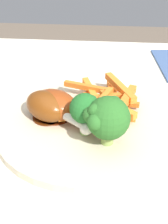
{
  "coord_description": "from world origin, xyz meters",
  "views": [
    {
      "loc": [
        0.11,
        -0.37,
        1.04
      ],
      "look_at": [
        0.08,
        0.03,
        0.79
      ],
      "focal_mm": 49.8,
      "sensor_mm": 36.0,
      "label": 1
    }
  ],
  "objects_px": {
    "broccoli_floret_middle": "(85,109)",
    "chicken_drumstick_far": "(56,106)",
    "dinner_plate": "(84,126)",
    "chicken_drumstick_near": "(49,107)",
    "carrot_fries_pile": "(106,101)",
    "broccoli_floret_front": "(107,118)",
    "dining_table": "(38,190)"
  },
  "relations": [
    {
      "from": "dining_table",
      "to": "carrot_fries_pile",
      "type": "relative_size",
      "value": 6.39
    },
    {
      "from": "carrot_fries_pile",
      "to": "chicken_drumstick_near",
      "type": "height_order",
      "value": "chicken_drumstick_near"
    },
    {
      "from": "dining_table",
      "to": "broccoli_floret_front",
      "type": "xyz_separation_m",
      "value": [
        0.11,
        -0.02,
        0.17
      ]
    },
    {
      "from": "carrot_fries_pile",
      "to": "chicken_drumstick_near",
      "type": "bearing_deg",
      "value": -156.18
    },
    {
      "from": "chicken_drumstick_far",
      "to": "broccoli_floret_middle",
      "type": "bearing_deg",
      "value": -38.84
    },
    {
      "from": "dining_table",
      "to": "broccoli_floret_middle",
      "type": "relative_size",
      "value": 14.97
    },
    {
      "from": "broccoli_floret_middle",
      "to": "chicken_drumstick_far",
      "type": "distance_m",
      "value": 0.07
    },
    {
      "from": "broccoli_floret_front",
      "to": "carrot_fries_pile",
      "type": "xyz_separation_m",
      "value": [
        -0.0,
        0.09,
        -0.03
      ]
    },
    {
      "from": "carrot_fries_pile",
      "to": "broccoli_floret_middle",
      "type": "bearing_deg",
      "value": -111.93
    },
    {
      "from": "chicken_drumstick_far",
      "to": "broccoli_floret_front",
      "type": "bearing_deg",
      "value": -36.61
    },
    {
      "from": "broccoli_floret_middle",
      "to": "chicken_drumstick_far",
      "type": "relative_size",
      "value": 0.52
    },
    {
      "from": "broccoli_floret_front",
      "to": "chicken_drumstick_near",
      "type": "relative_size",
      "value": 0.6
    },
    {
      "from": "dining_table",
      "to": "broccoli_floret_front",
      "type": "height_order",
      "value": "broccoli_floret_front"
    },
    {
      "from": "dinner_plate",
      "to": "broccoli_floret_front",
      "type": "height_order",
      "value": "broccoli_floret_front"
    },
    {
      "from": "broccoli_floret_front",
      "to": "carrot_fries_pile",
      "type": "height_order",
      "value": "broccoli_floret_front"
    },
    {
      "from": "broccoli_floret_front",
      "to": "chicken_drumstick_far",
      "type": "bearing_deg",
      "value": 143.39
    },
    {
      "from": "dinner_plate",
      "to": "chicken_drumstick_near",
      "type": "relative_size",
      "value": 2.24
    },
    {
      "from": "dinner_plate",
      "to": "broccoli_floret_front",
      "type": "relative_size",
      "value": 3.75
    },
    {
      "from": "dinner_plate",
      "to": "carrot_fries_pile",
      "type": "relative_size",
      "value": 1.79
    },
    {
      "from": "dining_table",
      "to": "chicken_drumstick_far",
      "type": "height_order",
      "value": "chicken_drumstick_far"
    },
    {
      "from": "carrot_fries_pile",
      "to": "chicken_drumstick_near",
      "type": "xyz_separation_m",
      "value": [
        -0.09,
        -0.04,
        0.01
      ]
    },
    {
      "from": "dining_table",
      "to": "carrot_fries_pile",
      "type": "distance_m",
      "value": 0.19
    },
    {
      "from": "broccoli_floret_middle",
      "to": "carrot_fries_pile",
      "type": "xyz_separation_m",
      "value": [
        0.03,
        0.07,
        -0.03
      ]
    },
    {
      "from": "dining_table",
      "to": "broccoli_floret_front",
      "type": "relative_size",
      "value": 13.42
    },
    {
      "from": "dinner_plate",
      "to": "carrot_fries_pile",
      "type": "xyz_separation_m",
      "value": [
        0.03,
        0.04,
        0.02
      ]
    },
    {
      "from": "broccoli_floret_front",
      "to": "broccoli_floret_middle",
      "type": "height_order",
      "value": "broccoli_floret_front"
    },
    {
      "from": "broccoli_floret_middle",
      "to": "chicken_drumstick_far",
      "type": "height_order",
      "value": "broccoli_floret_middle"
    },
    {
      "from": "chicken_drumstick_far",
      "to": "carrot_fries_pile",
      "type": "bearing_deg",
      "value": 22.87
    },
    {
      "from": "dinner_plate",
      "to": "carrot_fries_pile",
      "type": "distance_m",
      "value": 0.06
    },
    {
      "from": "broccoli_floret_middle",
      "to": "carrot_fries_pile",
      "type": "bearing_deg",
      "value": 68.07
    },
    {
      "from": "dinner_plate",
      "to": "dining_table",
      "type": "bearing_deg",
      "value": -161.41
    },
    {
      "from": "broccoli_floret_front",
      "to": "carrot_fries_pile",
      "type": "distance_m",
      "value": 0.1
    }
  ]
}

